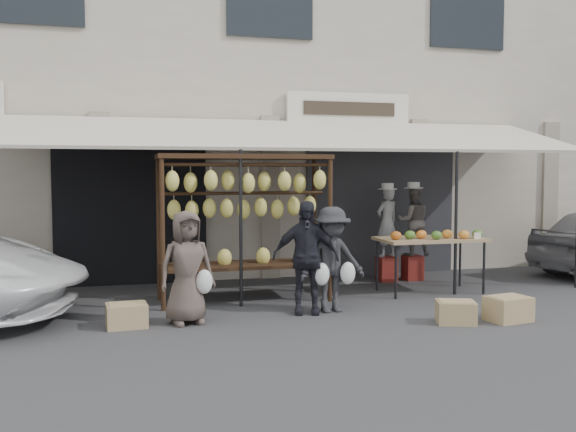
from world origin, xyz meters
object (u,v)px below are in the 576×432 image
at_px(produce_table, 431,240).
at_px(vendor_left, 387,222).
at_px(customer_left, 187,267).
at_px(crate_near_b, 508,309).
at_px(crate_near_a, 456,312).
at_px(customer_right, 332,260).
at_px(banana_rack, 244,199).
at_px(customer_mid, 306,257).
at_px(crate_far, 127,316).
at_px(vendor_right, 413,221).

bearing_deg(produce_table, vendor_left, 101.12).
height_order(vendor_left, customer_left, vendor_left).
bearing_deg(vendor_left, crate_near_b, 75.90).
xyz_separation_m(customer_left, crate_near_b, (4.12, -0.96, -0.58)).
height_order(vendor_left, crate_near_a, vendor_left).
bearing_deg(customer_right, banana_rack, 129.78).
bearing_deg(customer_mid, crate_near_a, -19.08).
relative_size(vendor_left, crate_near_a, 2.58).
bearing_deg(crate_far, customer_right, 3.54).
bearing_deg(customer_right, crate_near_b, -33.73).
bearing_deg(crate_far, vendor_right, 24.49).
xyz_separation_m(crate_near_a, crate_far, (-4.15, 0.91, 0.00)).
xyz_separation_m(customer_left, crate_far, (-0.76, 0.00, -0.59)).
distance_m(customer_left, crate_far, 0.96).
bearing_deg(customer_mid, customer_left, -160.69).
bearing_deg(vendor_right, customer_left, 37.83).
distance_m(banana_rack, vendor_right, 3.55).
height_order(vendor_left, customer_mid, vendor_left).
relative_size(customer_mid, customer_right, 1.06).
distance_m(customer_mid, crate_near_a, 2.13).
height_order(vendor_right, crate_near_b, vendor_right).
relative_size(vendor_left, crate_near_b, 2.31).
bearing_deg(crate_far, customer_mid, 4.20).
bearing_deg(crate_far, vendor_left, 26.78).
bearing_deg(crate_near_b, produce_table, 91.42).
height_order(vendor_right, customer_mid, vendor_right).
height_order(banana_rack, customer_mid, banana_rack).
height_order(vendor_right, crate_far, vendor_right).
distance_m(vendor_left, crate_far, 5.23).
distance_m(vendor_left, crate_near_a, 3.38).
height_order(produce_table, vendor_left, vendor_left).
xyz_separation_m(customer_mid, crate_near_a, (1.72, -1.08, -0.64)).
xyz_separation_m(customer_left, customer_mid, (1.66, 0.18, 0.05)).
distance_m(produce_table, customer_right, 2.23).
height_order(customer_left, crate_far, customer_left).
xyz_separation_m(crate_near_b, crate_far, (-4.89, 0.97, -0.01)).
relative_size(banana_rack, customer_mid, 1.65).
bearing_deg(crate_near_b, customer_left, 166.86).
distance_m(vendor_right, crate_near_a, 3.50).
height_order(crate_near_a, crate_far, crate_far).
distance_m(vendor_left, customer_mid, 3.06).
relative_size(banana_rack, crate_near_b, 4.81).
distance_m(vendor_right, customer_left, 4.94).
distance_m(customer_mid, customer_right, 0.39).
height_order(customer_mid, crate_near_b, customer_mid).
relative_size(crate_near_a, crate_far, 0.97).
bearing_deg(vendor_left, produce_table, 81.95).
relative_size(vendor_right, customer_mid, 0.80).
bearing_deg(vendor_right, customer_right, 52.77).
distance_m(banana_rack, crate_far, 2.58).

